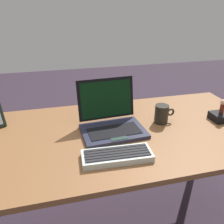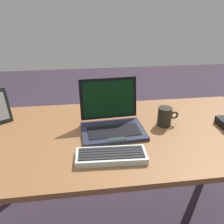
% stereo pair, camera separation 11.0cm
% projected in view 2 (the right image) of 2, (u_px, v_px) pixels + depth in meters
% --- Properties ---
extents(desk, '(1.58, 0.76, 0.72)m').
position_uv_depth(desk, '(119.00, 145.00, 1.19)').
color(desk, brown).
rests_on(desk, ground).
extents(laptop_front, '(0.32, 0.28, 0.24)m').
position_uv_depth(laptop_front, '(112.00, 121.00, 1.16)').
color(laptop_front, '#1F2132').
rests_on(laptop_front, desk).
extents(external_keyboard, '(0.30, 0.12, 0.03)m').
position_uv_depth(external_keyboard, '(111.00, 156.00, 0.95)').
color(external_keyboard, '#B1BEB6').
rests_on(external_keyboard, desk).
extents(coffee_mug, '(0.11, 0.07, 0.10)m').
position_uv_depth(coffee_mug, '(165.00, 116.00, 1.20)').
color(coffee_mug, black).
rests_on(coffee_mug, desk).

